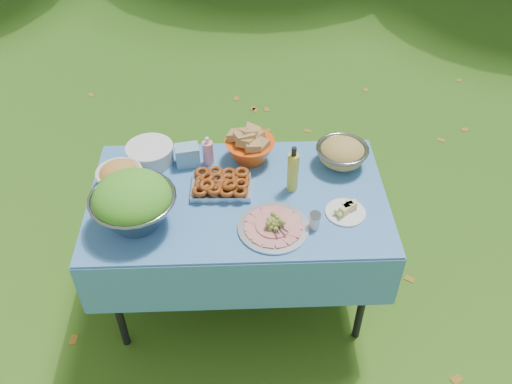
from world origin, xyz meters
TOP-DOWN VIEW (x-y plane):
  - ground at (0.00, 0.00)m, footprint 80.00×80.00m
  - picnic_table at (0.00, 0.00)m, footprint 1.46×0.86m
  - salad_bowl at (-0.47, -0.17)m, footprint 0.51×0.51m
  - pasta_bowl_white at (-0.59, 0.11)m, footprint 0.23×0.23m
  - plate_stack at (-0.46, 0.30)m, footprint 0.30×0.30m
  - wipes_box at (-0.26, 0.26)m, footprint 0.14×0.11m
  - sanitizer_bottle at (-0.15, 0.26)m, footprint 0.06×0.06m
  - bread_bowl at (0.07, 0.29)m, footprint 0.34×0.34m
  - pasta_bowl_steel at (0.54, 0.23)m, footprint 0.32×0.32m
  - fried_tray at (-0.08, 0.05)m, footprint 0.30×0.22m
  - charcuterie_platter at (0.16, -0.23)m, footprint 0.44×0.44m
  - oil_bottle at (0.27, 0.04)m, footprint 0.06×0.06m
  - cheese_plate at (0.51, -0.14)m, footprint 0.25×0.25m
  - shaker at (0.35, -0.23)m, footprint 0.05×0.05m

SIDE VIEW (x-z plane):
  - ground at x=0.00m, z-range 0.00..0.00m
  - picnic_table at x=0.00m, z-range 0.00..0.76m
  - cheese_plate at x=0.51m, z-range 0.76..0.81m
  - fried_tray at x=-0.08m, z-range 0.76..0.83m
  - charcuterie_platter at x=0.16m, z-range 0.76..0.84m
  - shaker at x=0.35m, z-range 0.76..0.84m
  - plate_stack at x=-0.46m, z-range 0.76..0.85m
  - wipes_box at x=-0.26m, z-range 0.76..0.87m
  - pasta_bowl_white at x=-0.59m, z-range 0.76..0.89m
  - pasta_bowl_steel at x=0.54m, z-range 0.76..0.90m
  - sanitizer_bottle at x=-0.15m, z-range 0.76..0.92m
  - bread_bowl at x=0.07m, z-range 0.76..0.94m
  - oil_bottle at x=0.27m, z-range 0.76..1.02m
  - salad_bowl at x=-0.47m, z-range 0.76..1.02m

